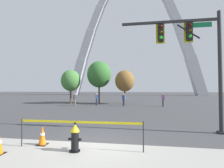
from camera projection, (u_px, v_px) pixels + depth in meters
ground_plane at (96, 143)px, 6.72m from camera, size 240.00×240.00×0.00m
fire_hydrant at (75, 138)px, 5.76m from camera, size 0.46×0.48×0.99m
caution_tape_barrier at (80, 130)px, 5.97m from camera, size 4.51×0.14×1.04m
traffic_cone_mid_sidewalk at (42, 136)px, 6.43m from camera, size 0.36×0.36×0.73m
traffic_signal_gantry at (195, 51)px, 8.40m from camera, size 5.02×0.44×6.00m
monument_arch at (133, 39)px, 61.33m from camera, size 49.08×3.21×47.62m
tree_far_left at (71, 81)px, 24.91m from camera, size 2.86×2.86×5.00m
tree_left_mid at (99, 74)px, 25.64m from camera, size 3.67×3.67×6.42m
tree_center_left at (125, 81)px, 24.13m from camera, size 2.78×2.78×4.86m
pedestrian_walking_left at (124, 100)px, 21.17m from camera, size 0.38×0.28×1.59m
pedestrian_standing_center at (97, 99)px, 22.44m from camera, size 0.39×0.30×1.59m
pedestrian_walking_right at (163, 100)px, 20.52m from camera, size 0.35×0.22×1.59m
pedestrian_near_trees at (75, 99)px, 21.69m from camera, size 0.35×0.39×1.59m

